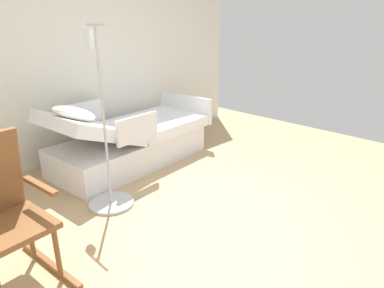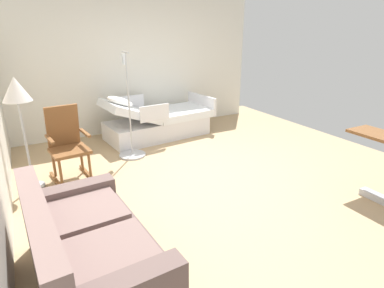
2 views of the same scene
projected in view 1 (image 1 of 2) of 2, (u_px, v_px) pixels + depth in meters
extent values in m
plane|color=tan|center=(245.00, 222.00, 3.02)|extent=(6.36, 6.36, 0.00)
cube|color=silver|center=(86.00, 52.00, 4.28)|extent=(0.10, 5.16, 2.70)
cube|color=silver|center=(131.00, 150.00, 4.25)|extent=(1.06, 2.01, 0.35)
cube|color=white|center=(156.00, 123.00, 4.51)|extent=(1.02, 1.24, 0.14)
cube|color=white|center=(91.00, 129.00, 3.71)|extent=(1.00, 1.02, 0.47)
ellipsoid|color=white|center=(74.00, 114.00, 3.51)|extent=(0.39, 0.53, 0.30)
cube|color=silver|center=(138.00, 129.00, 3.57)|extent=(0.09, 0.56, 0.28)
cube|color=silver|center=(83.00, 113.00, 4.17)|extent=(0.09, 0.56, 0.28)
cube|color=silver|center=(185.00, 107.00, 4.91)|extent=(0.95, 0.14, 0.36)
cylinder|color=black|center=(96.00, 190.00, 3.50)|extent=(0.10, 0.10, 0.10)
cylinder|color=black|center=(59.00, 171.00, 3.92)|extent=(0.10, 0.10, 0.10)
cylinder|color=black|center=(192.00, 148.00, 4.66)|extent=(0.10, 0.10, 0.10)
cylinder|color=black|center=(156.00, 138.00, 5.09)|extent=(0.10, 0.10, 0.10)
cube|color=brown|center=(50.00, 265.00, 2.44)|extent=(0.76, 0.13, 0.05)
cylinder|color=brown|center=(57.00, 251.00, 2.24)|extent=(0.04, 0.04, 0.40)
cylinder|color=brown|center=(30.00, 231.00, 2.46)|extent=(0.04, 0.04, 0.40)
cube|color=brown|center=(9.00, 228.00, 2.14)|extent=(0.51, 0.53, 0.04)
cube|color=brown|center=(40.00, 186.00, 2.22)|extent=(0.39, 0.09, 0.03)
cylinder|color=#B2B5BA|center=(112.00, 203.00, 3.30)|extent=(0.44, 0.44, 0.03)
cylinder|color=#B2B5BA|center=(104.00, 121.00, 3.02)|extent=(0.02, 0.02, 1.65)
cube|color=#B2B5BA|center=(95.00, 25.00, 2.74)|extent=(0.28, 0.02, 0.02)
cube|color=white|center=(89.00, 38.00, 2.85)|extent=(0.09, 0.04, 0.16)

